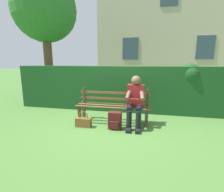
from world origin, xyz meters
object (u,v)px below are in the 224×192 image
at_px(person_seated, 135,100).
at_px(tree, 43,13).
at_px(park_bench, 113,106).
at_px(backpack, 115,121).
at_px(handbag, 83,122).

distance_m(person_seated, tree, 5.25).
xyz_separation_m(person_seated, tree, (3.77, -2.44, 2.72)).
bearing_deg(park_bench, backpack, 105.96).
xyz_separation_m(park_bench, handbag, (0.60, 0.49, -0.30)).
relative_size(park_bench, handbag, 4.85).
bearing_deg(tree, handbag, 133.37).
bearing_deg(backpack, tree, -39.21).
distance_m(park_bench, backpack, 0.52).
bearing_deg(person_seated, backpack, 35.13).
relative_size(backpack, handbag, 1.05).
distance_m(backpack, handbag, 0.74).
xyz_separation_m(person_seated, handbag, (1.15, 0.33, -0.50)).
bearing_deg(tree, person_seated, 147.05).
bearing_deg(park_bench, person_seated, 163.51).
relative_size(tree, backpack, 11.92).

